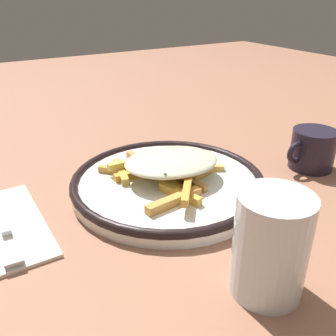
{
  "coord_description": "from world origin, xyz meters",
  "views": [
    {
      "loc": [
        0.27,
        0.44,
        0.29
      ],
      "look_at": [
        0.0,
        0.0,
        0.04
      ],
      "focal_mm": 39.95,
      "sensor_mm": 36.0,
      "label": 1
    }
  ],
  "objects_px": {
    "fork": "(5,225)",
    "water_glass": "(270,245)",
    "coffee_mug": "(312,149)",
    "plate": "(168,183)",
    "fries_heap": "(168,165)"
  },
  "relations": [
    {
      "from": "plate",
      "to": "water_glass",
      "type": "relative_size",
      "value": 2.66
    },
    {
      "from": "water_glass",
      "to": "fries_heap",
      "type": "bearing_deg",
      "value": -95.45
    },
    {
      "from": "fries_heap",
      "to": "fork",
      "type": "height_order",
      "value": "fries_heap"
    },
    {
      "from": "fries_heap",
      "to": "coffee_mug",
      "type": "bearing_deg",
      "value": 166.43
    },
    {
      "from": "coffee_mug",
      "to": "plate",
      "type": "bearing_deg",
      "value": -12.62
    },
    {
      "from": "plate",
      "to": "coffee_mug",
      "type": "distance_m",
      "value": 0.27
    },
    {
      "from": "fries_heap",
      "to": "fork",
      "type": "distance_m",
      "value": 0.24
    },
    {
      "from": "fork",
      "to": "water_glass",
      "type": "distance_m",
      "value": 0.34
    },
    {
      "from": "coffee_mug",
      "to": "water_glass",
      "type": "bearing_deg",
      "value": 32.46
    },
    {
      "from": "fork",
      "to": "coffee_mug",
      "type": "relative_size",
      "value": 1.77
    },
    {
      "from": "fork",
      "to": "coffee_mug",
      "type": "xyz_separation_m",
      "value": [
        -0.5,
        0.07,
        0.02
      ]
    },
    {
      "from": "fries_heap",
      "to": "coffee_mug",
      "type": "distance_m",
      "value": 0.27
    },
    {
      "from": "plate",
      "to": "coffee_mug",
      "type": "bearing_deg",
      "value": 167.38
    },
    {
      "from": "coffee_mug",
      "to": "fries_heap",
      "type": "bearing_deg",
      "value": -13.57
    },
    {
      "from": "plate",
      "to": "fries_heap",
      "type": "distance_m",
      "value": 0.03
    }
  ]
}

